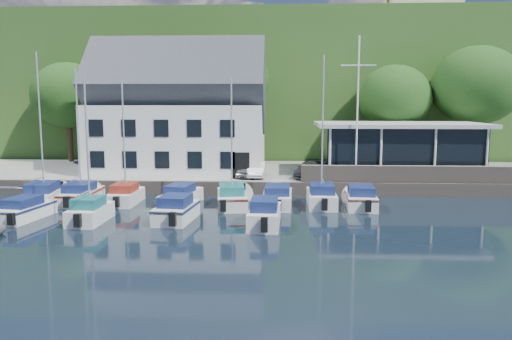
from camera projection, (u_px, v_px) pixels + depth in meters
The scene contains 32 objects.
ground at pixel (251, 236), 25.44m from camera, with size 180.00×180.00×0.00m, color black.
quay at pixel (263, 176), 42.69m from camera, with size 60.00×13.00×1.00m, color gray.
quay_face at pixel (260, 189), 36.26m from camera, with size 60.00×0.30×1.00m, color #70635A.
hillside at pixel (272, 94), 85.70m from camera, with size 160.00×75.00×16.00m, color #2F501E.
field_patch at pixel (316, 50), 92.12m from camera, with size 50.00×30.00×0.30m, color olive.
farmhouse at pixel (421, 10), 73.09m from camera, with size 10.40×7.00×8.20m, color beige, non-canonical shape.
harbor_building at pixel (179, 119), 41.38m from camera, with size 14.40×8.20×8.70m, color white, non-canonical shape.
club_pavilion at pixel (398, 148), 40.33m from camera, with size 13.20×7.20×4.10m, color black, non-canonical shape.
seawall at pixel (426, 174), 35.92m from camera, with size 18.00×0.50×1.20m, color #70635A.
gangway at pixel (25, 199), 35.15m from camera, with size 1.20×6.00×1.40m, color silver, non-canonical shape.
car_silver at pixel (250, 169), 38.57m from camera, with size 1.44×3.58×1.22m, color #AAAAAF.
car_white at pixel (257, 169), 38.49m from camera, with size 1.25×3.59×1.18m, color silver.
car_dgrey at pixel (310, 169), 38.37m from camera, with size 1.72×4.24×1.23m, color #303035.
car_blue at pixel (332, 169), 38.29m from camera, with size 1.56×3.95×1.35m, color #2C4687.
flagpole at pixel (357, 109), 36.20m from camera, with size 2.51×0.20×10.47m, color white, non-canonical shape.
tree_0 at pixel (69, 112), 48.04m from camera, with size 6.97×6.97×9.52m, color black, non-canonical shape.
tree_1 at pixel (126, 110), 46.38m from camera, with size 7.28×7.28×9.96m, color black, non-canonical shape.
tree_2 at pixel (224, 102), 46.07m from camera, with size 8.42×8.42×11.51m, color black, non-canonical shape.
tree_4 at pixel (394, 115), 46.10m from camera, with size 6.70×6.70×9.15m, color black, non-canonical shape.
tree_5 at pixel (475, 106), 44.81m from camera, with size 7.86×7.86×10.74m, color black, non-canonical shape.
boat_r1_0 at pixel (41, 136), 32.66m from camera, with size 2.08×6.15×9.10m, color silver, non-canonical shape.
boat_r1_1 at pixel (78, 138), 32.93m from camera, with size 2.10×5.81×8.84m, color silver, non-canonical shape.
boat_r1_2 at pixel (124, 140), 32.90m from camera, with size 1.78×5.25×8.50m, color silver, non-canonical shape.
boat_r1_3 at pixel (181, 194), 32.95m from camera, with size 1.86×6.21×1.42m, color silver, non-canonical shape.
boat_r1_4 at pixel (232, 138), 31.95m from camera, with size 2.02×6.40×9.00m, color silver, non-canonical shape.
boat_r1_5 at pixel (277, 195), 32.69m from camera, with size 2.01×6.26×1.39m, color silver, non-canonical shape.
boat_r1_6 at pixel (323, 136), 32.10m from camera, with size 1.96×5.87×9.14m, color silver, non-canonical shape.
boat_r1_7 at pixel (361, 196), 32.11m from camera, with size 2.00×5.52×1.45m, color silver, non-canonical shape.
boat_r2_0 at pixel (25, 208), 28.96m from camera, with size 1.79×5.57×1.34m, color silver, non-canonical shape.
boat_r2_1 at pixel (87, 143), 27.70m from camera, with size 1.81×4.95×9.00m, color silver, non-canonical shape.
boat_r2_2 at pixel (176, 208), 28.52m from camera, with size 2.01×5.24×1.52m, color silver, non-canonical shape.
boat_r2_3 at pixel (264, 212), 27.45m from camera, with size 1.84×5.74×1.56m, color silver, non-canonical shape.
Camera 1 is at (1.46, -24.71, 6.79)m, focal length 35.00 mm.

